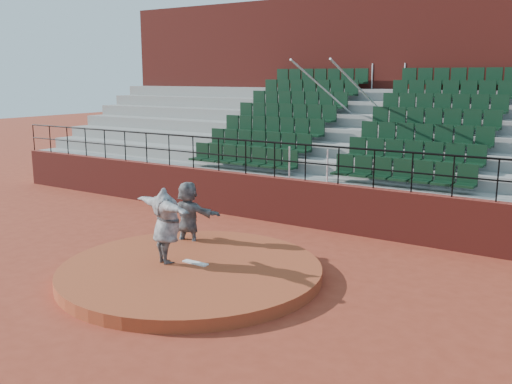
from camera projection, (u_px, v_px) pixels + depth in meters
ground at (191, 277)px, 12.01m from camera, size 90.00×90.00×0.00m
pitchers_mound at (191, 271)px, 11.99m from camera, size 5.50×5.50×0.25m
pitching_rubber at (195, 263)px, 12.08m from camera, size 0.60×0.15×0.03m
boundary_wall at (305, 203)px, 15.98m from camera, size 24.00×0.30×1.30m
wall_railing at (306, 155)px, 15.71m from camera, size 24.04×0.05×1.03m
seating_deck at (358, 159)px, 18.81m from camera, size 24.00×5.97×4.63m
press_box_facade at (401, 92)px, 21.64m from camera, size 24.00×3.00×7.10m
pitcher at (166, 226)px, 11.98m from camera, size 2.08×1.14×1.63m
fielder at (188, 216)px, 13.75m from camera, size 1.63×0.74×1.69m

